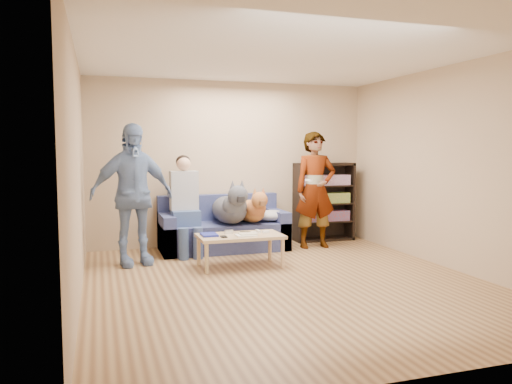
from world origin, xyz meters
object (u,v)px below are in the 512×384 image
object	(u,v)px
sofa	(223,231)
dog_tan	(252,209)
camera_silver	(229,232)
dog_gray	(231,208)
person_seated	(185,201)
notebook_blue	(209,235)
bookshelf	(324,200)
person_standing_left	(132,195)
coffee_table	(240,238)
person_standing_right	(315,190)

from	to	relation	value
sofa	dog_tan	size ratio (longest dim) A/B	1.65
camera_silver	dog_gray	distance (m)	0.84
person_seated	dog_tan	bearing A→B (deg)	-4.94
notebook_blue	person_seated	size ratio (longest dim) A/B	0.18
bookshelf	camera_silver	bearing A→B (deg)	-147.25
notebook_blue	bookshelf	world-z (taller)	bookshelf
person_standing_left	sofa	xyz separation A→B (m)	(1.38, 0.63, -0.66)
notebook_blue	coffee_table	size ratio (longest dim) A/B	0.24
dog_tan	notebook_blue	bearing A→B (deg)	-133.86
coffee_table	person_seated	bearing A→B (deg)	117.89
person_standing_left	camera_silver	size ratio (longest dim) A/B	17.02
dog_gray	notebook_blue	bearing A→B (deg)	-121.06
sofa	person_seated	world-z (taller)	person_seated
dog_tan	person_seated	bearing A→B (deg)	175.06
notebook_blue	sofa	bearing A→B (deg)	67.82
sofa	dog_tan	distance (m)	0.57
notebook_blue	dog_tan	size ratio (longest dim) A/B	0.23
dog_gray	person_seated	bearing A→B (deg)	168.93
person_standing_left	bookshelf	size ratio (longest dim) A/B	1.44
notebook_blue	camera_silver	size ratio (longest dim) A/B	2.36
person_standing_left	notebook_blue	world-z (taller)	person_standing_left
person_standing_left	person_seated	world-z (taller)	person_standing_left
dog_gray	bookshelf	xyz separation A→B (m)	(1.74, 0.49, 0.01)
person_standing_right	coffee_table	size ratio (longest dim) A/B	1.64
notebook_blue	dog_gray	bearing A→B (deg)	58.94
sofa	dog_gray	world-z (taller)	dog_gray
camera_silver	dog_gray	bearing A→B (deg)	73.47
notebook_blue	dog_gray	xyz separation A→B (m)	(0.51, 0.85, 0.24)
person_standing_right	person_seated	world-z (taller)	person_standing_right
person_standing_right	person_seated	bearing A→B (deg)	177.55
sofa	person_seated	xyz separation A→B (m)	(-0.59, -0.13, 0.49)
person_seated	notebook_blue	bearing A→B (deg)	-81.66
person_standing_right	camera_silver	xyz separation A→B (m)	(-1.58, -0.75, -0.45)
camera_silver	person_standing_left	bearing A→B (deg)	161.51
person_standing_right	dog_gray	distance (m)	1.37
person_standing_right	dog_tan	size ratio (longest dim) A/B	1.56
dog_gray	bookshelf	distance (m)	1.81
sofa	dog_tan	bearing A→B (deg)	-27.69
notebook_blue	dog_tan	distance (m)	1.25
dog_tan	coffee_table	distance (m)	1.07
person_seated	person_standing_right	bearing A→B (deg)	-4.43
person_standing_left	person_seated	distance (m)	0.95
camera_silver	person_seated	bearing A→B (deg)	115.02
person_seated	dog_tan	distance (m)	1.01
person_standing_left	dog_gray	bearing A→B (deg)	0.89
person_standing_right	dog_tan	world-z (taller)	person_standing_right
dog_gray	dog_tan	size ratio (longest dim) A/B	1.11
dog_gray	sofa	bearing A→B (deg)	103.57
coffee_table	sofa	bearing A→B (deg)	87.54
person_standing_right	person_standing_left	xyz separation A→B (m)	(-2.79, -0.35, 0.04)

